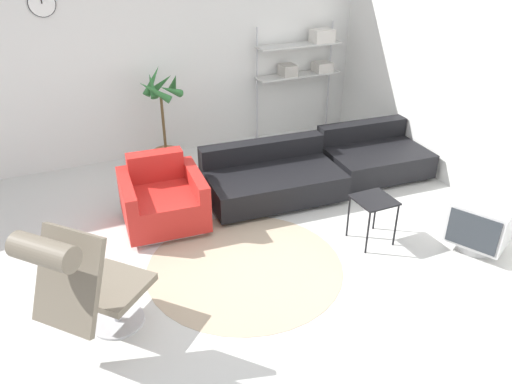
% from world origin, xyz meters
% --- Properties ---
extents(ground_plane, '(12.00, 12.00, 0.00)m').
position_xyz_m(ground_plane, '(0.00, 0.00, 0.00)').
color(ground_plane, silver).
extents(wall_back, '(12.00, 0.09, 2.80)m').
position_xyz_m(wall_back, '(-0.00, 2.85, 1.40)').
color(wall_back, silver).
rests_on(wall_back, ground_plane).
extents(wall_right, '(0.06, 12.00, 2.80)m').
position_xyz_m(wall_right, '(2.94, 0.00, 1.40)').
color(wall_right, silver).
rests_on(wall_right, ground_plane).
extents(round_rug, '(1.88, 1.88, 0.01)m').
position_xyz_m(round_rug, '(-0.08, -0.16, 0.00)').
color(round_rug, tan).
rests_on(round_rug, ground_plane).
extents(lounge_chair, '(1.00, 0.97, 1.14)m').
position_xyz_m(lounge_chair, '(-1.55, -0.61, 0.65)').
color(lounge_chair, '#BCBCC1').
rests_on(lounge_chair, ground_plane).
extents(armchair_red, '(0.90, 0.90, 0.72)m').
position_xyz_m(armchair_red, '(-0.57, 0.94, 0.27)').
color(armchair_red, silver).
rests_on(armchair_red, ground_plane).
extents(couch_low, '(1.62, 1.04, 0.59)m').
position_xyz_m(couch_low, '(0.77, 1.01, 0.22)').
color(couch_low, black).
rests_on(couch_low, ground_plane).
extents(couch_second, '(1.31, 1.02, 0.59)m').
position_xyz_m(couch_second, '(2.25, 1.05, 0.22)').
color(couch_second, black).
rests_on(couch_second, ground_plane).
extents(side_table, '(0.38, 0.38, 0.49)m').
position_xyz_m(side_table, '(1.28, -0.28, 0.43)').
color(side_table, black).
rests_on(side_table, ground_plane).
extents(crt_television, '(0.69, 0.70, 0.53)m').
position_xyz_m(crt_television, '(2.17, -0.84, 0.29)').
color(crt_television, '#B7B7B7').
rests_on(crt_television, ground_plane).
extents(potted_plant, '(0.60, 0.55, 1.34)m').
position_xyz_m(potted_plant, '(-0.14, 2.35, 0.57)').
color(potted_plant, brown).
rests_on(potted_plant, ground_plane).
extents(shelf_unit, '(1.28, 0.28, 1.64)m').
position_xyz_m(shelf_unit, '(2.12, 2.64, 1.18)').
color(shelf_unit, '#BCBCC1').
rests_on(shelf_unit, ground_plane).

